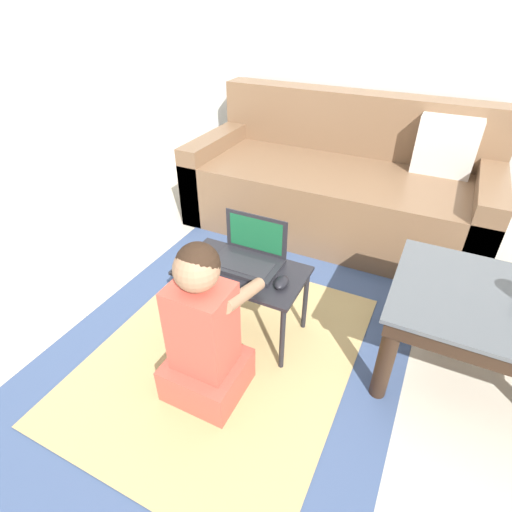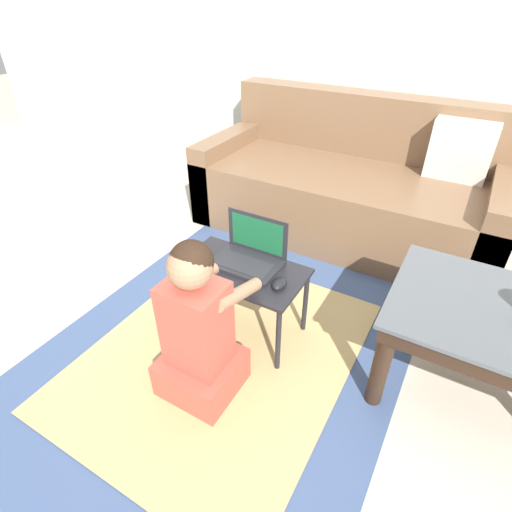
# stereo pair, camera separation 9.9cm
# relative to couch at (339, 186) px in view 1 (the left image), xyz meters

# --- Properties ---
(ground_plane) EXTENTS (16.00, 16.00, 0.00)m
(ground_plane) POSITION_rel_couch_xyz_m (0.00, -1.35, -0.31)
(ground_plane) COLOR beige
(wall_back) EXTENTS (9.00, 0.06, 2.50)m
(wall_back) POSITION_rel_couch_xyz_m (0.00, 0.49, 0.94)
(wall_back) COLOR silver
(wall_back) RESTS_ON ground_plane
(area_rug) EXTENTS (1.61, 1.99, 0.01)m
(area_rug) POSITION_rel_couch_xyz_m (-0.09, -1.49, -0.30)
(area_rug) COLOR #3D517A
(area_rug) RESTS_ON ground_plane
(couch) EXTENTS (2.01, 0.93, 0.88)m
(couch) POSITION_rel_couch_xyz_m (0.00, 0.00, 0.00)
(couch) COLOR brown
(couch) RESTS_ON ground_plane
(coffee_table) EXTENTS (0.89, 0.63, 0.46)m
(coffee_table) POSITION_rel_couch_xyz_m (1.00, -1.12, 0.08)
(coffee_table) COLOR #4C5156
(coffee_table) RESTS_ON ground_plane
(laptop_desk) EXTENTS (0.60, 0.34, 0.39)m
(laptop_desk) POSITION_rel_couch_xyz_m (-0.09, -1.29, 0.03)
(laptop_desk) COLOR black
(laptop_desk) RESTS_ON ground_plane
(laptop) EXTENTS (0.32, 0.21, 0.22)m
(laptop) POSITION_rel_couch_xyz_m (-0.09, -1.23, 0.12)
(laptop) COLOR #232328
(laptop) RESTS_ON laptop_desk
(computer_mouse) EXTENTS (0.06, 0.10, 0.04)m
(computer_mouse) POSITION_rel_couch_xyz_m (0.12, -1.32, 0.10)
(computer_mouse) COLOR black
(computer_mouse) RESTS_ON laptop_desk
(person_seated) EXTENTS (0.31, 0.44, 0.75)m
(person_seated) POSITION_rel_couch_xyz_m (-0.06, -1.68, 0.03)
(person_seated) COLOR #CC4C3D
(person_seated) RESTS_ON ground_plane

